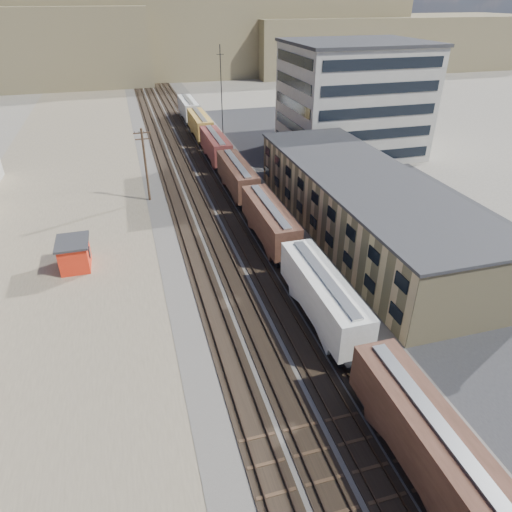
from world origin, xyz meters
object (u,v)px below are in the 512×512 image
object	(u,v)px
freight_train	(251,196)
parked_car_blue	(317,145)
utility_pole_north	(145,164)
maintenance_shed	(74,254)

from	to	relation	value
freight_train	parked_car_blue	world-z (taller)	freight_train
utility_pole_north	parked_car_blue	bearing A→B (deg)	26.56
freight_train	parked_car_blue	size ratio (longest dim) A/B	22.33
maintenance_shed	freight_train	bearing A→B (deg)	18.97
maintenance_shed	parked_car_blue	distance (m)	51.58
utility_pole_north	maintenance_shed	world-z (taller)	utility_pole_north
utility_pole_north	freight_train	bearing A→B (deg)	-35.80
freight_train	maintenance_shed	bearing A→B (deg)	-161.03
freight_train	parked_car_blue	xyz separation A→B (m)	(19.34, 24.69, -2.05)
parked_car_blue	freight_train	bearing A→B (deg)	-165.34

